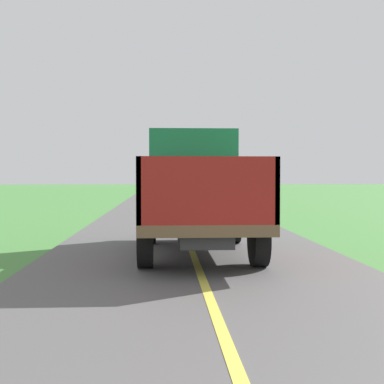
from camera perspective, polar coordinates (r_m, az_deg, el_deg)
name	(u,v)px	position (r m, az deg, el deg)	size (l,w,h in m)	color
banana_truck_near	(194,189)	(11.88, 0.27, 0.36)	(2.38, 5.82, 2.80)	#2D2D30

